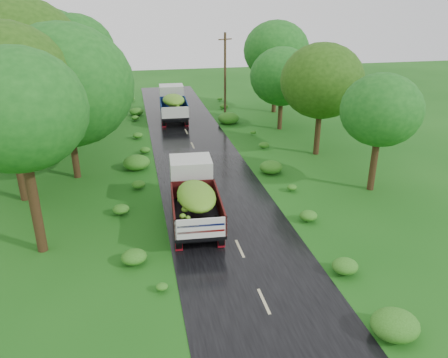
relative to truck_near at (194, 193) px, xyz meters
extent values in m
plane|color=#144E10|center=(1.68, -7.37, -1.59)|extent=(120.00, 120.00, 0.00)
cube|color=black|center=(1.68, -2.37, -1.58)|extent=(6.50, 80.00, 0.02)
cube|color=#BFB78C|center=(1.68, -7.37, -1.57)|extent=(0.12, 1.60, 0.00)
cube|color=#BFB78C|center=(1.68, -3.37, -1.57)|extent=(0.12, 1.60, 0.00)
cube|color=#BFB78C|center=(1.68, 0.63, -1.57)|extent=(0.12, 1.60, 0.00)
cube|color=#BFB78C|center=(1.68, 4.63, -1.57)|extent=(0.12, 1.60, 0.00)
cube|color=#BFB78C|center=(1.68, 8.63, -1.57)|extent=(0.12, 1.60, 0.00)
cube|color=#BFB78C|center=(1.68, 12.63, -1.57)|extent=(0.12, 1.60, 0.00)
cube|color=#BFB78C|center=(1.68, 16.63, -1.57)|extent=(0.12, 1.60, 0.00)
cube|color=#BFB78C|center=(1.68, 20.63, -1.57)|extent=(0.12, 1.60, 0.00)
cube|color=#BFB78C|center=(1.68, 24.63, -1.57)|extent=(0.12, 1.60, 0.00)
cube|color=#BFB78C|center=(1.68, 28.63, -1.57)|extent=(0.12, 1.60, 0.00)
cube|color=#BFB78C|center=(1.68, 32.63, -1.57)|extent=(0.12, 1.60, 0.00)
cube|color=black|center=(-0.02, -0.33, -0.91)|extent=(2.16, 5.98, 0.29)
cylinder|color=black|center=(-0.90, 1.87, -1.07)|extent=(0.36, 1.06, 1.04)
cylinder|color=black|center=(1.12, 1.74, -1.07)|extent=(0.36, 1.06, 1.04)
cylinder|color=black|center=(-1.11, -1.61, -1.07)|extent=(0.36, 1.06, 1.04)
cylinder|color=black|center=(0.91, -1.73, -1.07)|extent=(0.36, 1.06, 1.04)
cylinder|color=black|center=(-1.18, -2.67, -1.07)|extent=(0.36, 1.06, 1.04)
cylinder|color=black|center=(0.84, -2.80, -1.07)|extent=(0.36, 1.06, 1.04)
cube|color=maroon|center=(-1.20, -3.03, -1.30)|extent=(0.36, 0.06, 0.47)
cube|color=maroon|center=(0.82, -3.15, -1.30)|extent=(0.36, 0.06, 0.47)
cube|color=silver|center=(0.12, 2.01, 0.23)|extent=(2.42, 2.12, 1.99)
cube|color=black|center=(-0.09, -1.43, -0.68)|extent=(2.67, 4.63, 0.17)
cube|color=#4C0D10|center=(-1.24, -1.36, -0.10)|extent=(0.36, 4.49, 0.99)
cube|color=#4C0D10|center=(1.07, -1.50, -0.10)|extent=(0.36, 4.49, 0.99)
cube|color=#4C0D10|center=(0.05, 0.77, -0.10)|extent=(2.40, 0.23, 0.99)
cube|color=silver|center=(-0.22, -3.63, -0.10)|extent=(2.40, 0.23, 0.99)
ellipsoid|color=#337B16|center=(-0.09, -1.43, 0.52)|extent=(2.24, 3.89, 1.04)
cube|color=black|center=(1.02, 21.03, -0.89)|extent=(2.12, 6.15, 0.30)
cylinder|color=black|center=(0.07, 23.28, -1.05)|extent=(0.35, 1.09, 1.08)
cylinder|color=black|center=(2.16, 23.19, -1.05)|extent=(0.35, 1.09, 1.08)
cylinder|color=black|center=(-0.09, 19.69, -1.05)|extent=(0.35, 1.09, 1.08)
cylinder|color=black|center=(2.00, 19.60, -1.05)|extent=(0.35, 1.09, 1.08)
cylinder|color=black|center=(-0.14, 18.59, -1.05)|extent=(0.35, 1.09, 1.08)
cylinder|color=black|center=(1.96, 18.50, -1.05)|extent=(0.35, 1.09, 1.08)
cube|color=maroon|center=(-0.15, 18.22, -1.29)|extent=(0.37, 0.06, 0.49)
cube|color=maroon|center=(1.94, 18.13, -1.29)|extent=(0.37, 0.06, 0.49)
cube|color=silver|center=(1.12, 23.45, 0.29)|extent=(2.47, 2.15, 2.05)
cube|color=black|center=(0.97, 19.89, -0.65)|extent=(2.68, 4.75, 0.17)
cube|color=navy|center=(-0.23, 19.95, -0.05)|extent=(0.29, 4.64, 1.03)
cube|color=navy|center=(2.17, 19.84, -0.05)|extent=(0.29, 4.64, 1.03)
cube|color=navy|center=(1.07, 22.17, -0.05)|extent=(2.48, 0.19, 1.03)
cube|color=silver|center=(0.87, 17.62, -0.05)|extent=(2.48, 0.19, 1.03)
ellipsoid|color=#337B16|center=(0.97, 19.89, 0.59)|extent=(2.25, 3.99, 1.08)
cylinder|color=#382616|center=(5.93, 19.92, 2.49)|extent=(0.29, 0.29, 8.16)
cube|color=#382616|center=(5.93, 19.92, 5.96)|extent=(1.36, 0.63, 0.10)
cylinder|color=black|center=(-7.56, -1.53, 2.29)|extent=(0.47, 0.47, 7.77)
ellipsoid|color=#1D470D|center=(-7.56, -1.53, 5.25)|extent=(3.43, 3.43, 3.09)
cylinder|color=black|center=(-9.55, 4.67, 2.24)|extent=(0.46, 0.46, 7.66)
ellipsoid|color=#1D470D|center=(-9.55, 4.67, 5.15)|extent=(3.93, 3.93, 3.53)
cylinder|color=black|center=(-6.82, 7.65, 1.88)|extent=(0.45, 0.45, 6.94)
ellipsoid|color=#1D470D|center=(-6.82, 7.65, 4.52)|extent=(4.12, 4.12, 3.71)
cylinder|color=black|center=(-10.10, 12.47, 2.64)|extent=(0.48, 0.48, 8.45)
ellipsoid|color=#1D470D|center=(-10.10, 12.47, 5.85)|extent=(4.18, 4.18, 3.77)
cylinder|color=black|center=(-7.23, 19.08, 2.37)|extent=(0.47, 0.47, 7.92)
ellipsoid|color=#1D470D|center=(-7.23, 19.08, 5.38)|extent=(3.66, 3.66, 3.29)
cylinder|color=black|center=(-10.00, 23.68, 2.22)|extent=(0.46, 0.46, 7.62)
ellipsoid|color=#1D470D|center=(-10.00, 23.68, 5.11)|extent=(4.02, 4.02, 3.62)
cylinder|color=black|center=(-7.70, 27.62, 2.19)|extent=(0.46, 0.46, 7.57)
ellipsoid|color=#1D470D|center=(-7.70, 27.62, 5.07)|extent=(3.56, 3.56, 3.20)
cylinder|color=black|center=(11.39, 1.76, 1.29)|extent=(0.42, 0.42, 5.76)
ellipsoid|color=#155516|center=(11.39, 1.76, 3.48)|extent=(3.09, 3.09, 2.78)
cylinder|color=black|center=(10.68, 8.69, 1.57)|extent=(0.43, 0.43, 6.33)
ellipsoid|color=#155516|center=(10.68, 8.69, 3.98)|extent=(3.47, 3.47, 3.12)
cylinder|color=black|center=(10.12, 15.75, 1.10)|extent=(0.41, 0.41, 5.39)
ellipsoid|color=#155516|center=(10.12, 15.75, 3.15)|extent=(3.35, 3.35, 3.02)
cylinder|color=black|center=(11.55, 21.91, 1.93)|extent=(0.45, 0.45, 7.04)
ellipsoid|color=#155516|center=(11.55, 21.91, 4.60)|extent=(3.61, 3.61, 3.25)
camera|label=1|loc=(-2.79, -20.85, 9.66)|focal=35.00mm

